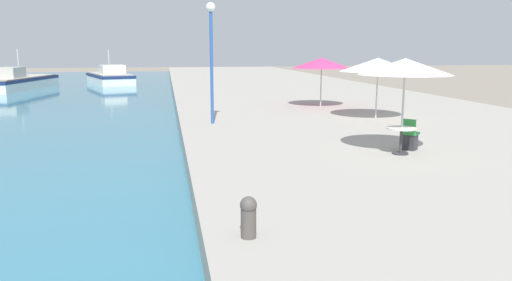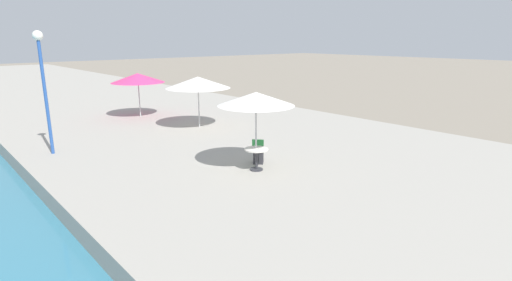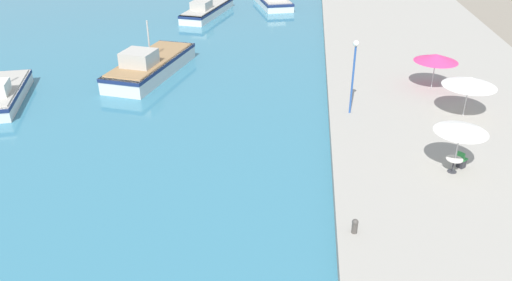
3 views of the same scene
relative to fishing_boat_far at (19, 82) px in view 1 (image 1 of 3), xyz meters
name	(u,v)px [view 1 (image 1 of 3)]	position (x,y,z in m)	size (l,w,h in m)	color
quay_promenade	(294,96)	(20.75, -12.61, -0.40)	(16.00, 90.00, 0.62)	#A39E93
fishing_boat_far	(19,82)	(0.00, 0.00, 0.00)	(4.41, 10.42, 3.38)	white
fishing_boat_distant	(110,77)	(6.87, 5.67, -0.02)	(5.50, 8.94, 3.29)	white
cafe_umbrella_pink	(405,67)	(18.60, -32.72, 2.29)	(2.52, 2.52, 2.61)	#B7B7B7
cafe_umbrella_white	(378,65)	(20.84, -25.89, 2.11)	(3.14, 3.14, 2.48)	#B7B7B7
cafe_umbrella_striped	(321,63)	(19.87, -21.36, 2.06)	(2.92, 2.92, 2.41)	#B7B7B7
cafe_table	(401,135)	(18.56, -32.78, 0.44)	(0.80, 0.80, 0.74)	#333338
cafe_chair_left	(410,139)	(19.09, -32.29, 0.23)	(0.59, 0.59, 0.91)	#2D2D33
mooring_bollard	(248,216)	(13.44, -38.12, 0.26)	(0.26, 0.26, 0.65)	#4C4742
lamppost	(211,42)	(13.99, -26.16, 3.00)	(0.36, 0.36, 4.56)	#28519E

